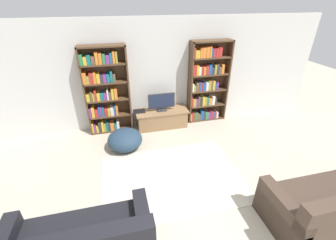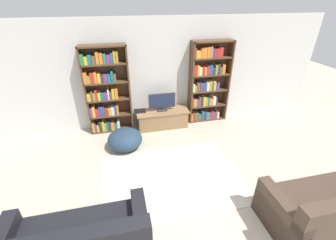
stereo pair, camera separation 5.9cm
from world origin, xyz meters
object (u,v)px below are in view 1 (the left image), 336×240
at_px(bookshelf_left, 105,92).
at_px(tv_stand, 162,118).
at_px(bookshelf_right, 206,83).
at_px(couch_right_sofa, 329,207).
at_px(television, 162,102).
at_px(laptop, 139,111).
at_px(beanbag_ottoman, 125,140).

bearing_deg(bookshelf_left, tv_stand, -6.16).
distance_m(bookshelf_right, couch_right_sofa, 3.59).
bearing_deg(tv_stand, television, 90.00).
xyz_separation_m(bookshelf_right, television, (-1.20, -0.14, -0.33)).
bearing_deg(laptop, bookshelf_left, 174.48).
xyz_separation_m(tv_stand, beanbag_ottoman, (-0.99, -0.76, -0.00)).
distance_m(bookshelf_right, television, 1.25).
height_order(bookshelf_left, couch_right_sofa, bookshelf_left).
height_order(bookshelf_right, beanbag_ottoman, bookshelf_right).
bearing_deg(beanbag_ottoman, bookshelf_left, 109.72).
height_order(couch_right_sofa, beanbag_ottoman, couch_right_sofa).
bearing_deg(laptop, television, -6.56).
xyz_separation_m(tv_stand, laptop, (-0.56, 0.07, 0.24)).
height_order(bookshelf_left, beanbag_ottoman, bookshelf_left).
bearing_deg(bookshelf_right, beanbag_ottoman, -157.77).
height_order(tv_stand, laptop, laptop).
relative_size(bookshelf_left, television, 3.11).
bearing_deg(television, tv_stand, -90.00).
relative_size(laptop, beanbag_ottoman, 0.39).
bearing_deg(bookshelf_right, laptop, -177.67).
bearing_deg(couch_right_sofa, television, 117.68).
xyz_separation_m(bookshelf_left, couch_right_sofa, (3.06, -3.47, -0.73)).
bearing_deg(beanbag_ottoman, laptop, 62.20).
distance_m(television, couch_right_sofa, 3.79).
bearing_deg(bookshelf_left, couch_right_sofa, -48.60).
height_order(bookshelf_right, tv_stand, bookshelf_right).
relative_size(tv_stand, beanbag_ottoman, 1.75).
bearing_deg(television, laptop, 173.44).
relative_size(bookshelf_left, beanbag_ottoman, 2.76).
xyz_separation_m(bookshelf_right, beanbag_ottoman, (-2.19, -0.90, -0.79)).
height_order(bookshelf_left, laptop, bookshelf_left).
bearing_deg(laptop, tv_stand, -7.03).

